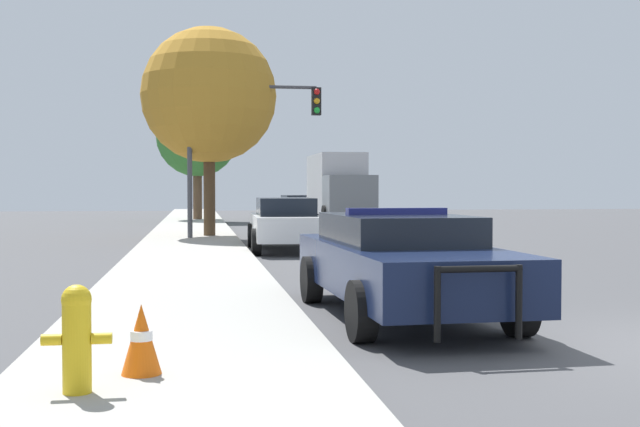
# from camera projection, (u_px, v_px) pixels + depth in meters

# --- Properties ---
(sidewalk_left) EXTENTS (3.00, 110.00, 0.13)m
(sidewalk_left) POSITION_uv_depth(u_px,v_px,m) (181.00, 358.00, 7.76)
(sidewalk_left) COLOR #A3A099
(sidewalk_left) RESTS_ON ground_plane
(police_car) EXTENTS (2.23, 5.31, 1.44)m
(police_car) POSITION_uv_depth(u_px,v_px,m) (401.00, 261.00, 10.63)
(police_car) COLOR #141E3D
(police_car) RESTS_ON ground_plane
(fire_hydrant) EXTENTS (0.53, 0.23, 0.84)m
(fire_hydrant) POSITION_uv_depth(u_px,v_px,m) (77.00, 335.00, 6.16)
(fire_hydrant) COLOR gold
(fire_hydrant) RESTS_ON sidewalk_left
(traffic_light) EXTENTS (4.34, 0.35, 5.04)m
(traffic_light) POSITION_uv_depth(u_px,v_px,m) (244.00, 126.00, 25.89)
(traffic_light) COLOR #424247
(traffic_light) RESTS_ON sidewalk_left
(car_background_midblock) EXTENTS (2.03, 4.75, 1.46)m
(car_background_midblock) POSITION_uv_depth(u_px,v_px,m) (285.00, 223.00, 21.93)
(car_background_midblock) COLOR silver
(car_background_midblock) RESTS_ON ground_plane
(car_background_distant) EXTENTS (2.11, 4.08, 1.34)m
(car_background_distant) POSITION_uv_depth(u_px,v_px,m) (296.00, 206.00, 45.02)
(car_background_distant) COLOR silver
(car_background_distant) RESTS_ON ground_plane
(box_truck) EXTENTS (2.52, 7.81, 3.45)m
(box_truck) POSITION_uv_depth(u_px,v_px,m) (338.00, 186.00, 40.14)
(box_truck) COLOR slate
(box_truck) RESTS_ON ground_plane
(tree_sidewalk_far) EXTENTS (4.23, 4.23, 6.43)m
(tree_sidewalk_far) POSITION_uv_depth(u_px,v_px,m) (197.00, 136.00, 41.32)
(tree_sidewalk_far) COLOR brown
(tree_sidewalk_far) RESTS_ON sidewalk_left
(tree_sidewalk_mid) EXTENTS (4.53, 4.53, 6.97)m
(tree_sidewalk_mid) POSITION_uv_depth(u_px,v_px,m) (209.00, 96.00, 26.79)
(tree_sidewalk_mid) COLOR #4C3823
(tree_sidewalk_mid) RESTS_ON sidewalk_left
(traffic_cone) EXTENTS (0.34, 0.34, 0.60)m
(traffic_cone) POSITION_uv_depth(u_px,v_px,m) (141.00, 339.00, 6.79)
(traffic_cone) COLOR orange
(traffic_cone) RESTS_ON sidewalk_left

